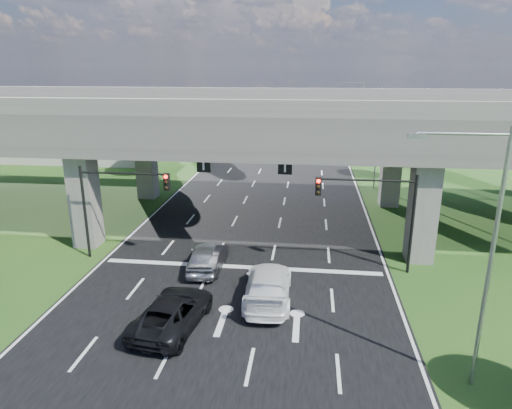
% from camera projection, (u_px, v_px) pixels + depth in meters
% --- Properties ---
extents(ground, '(160.00, 160.00, 0.00)m').
position_uv_depth(ground, '(231.00, 295.00, 24.65)').
color(ground, '#1C4416').
rests_on(ground, ground).
extents(road, '(18.00, 120.00, 0.03)m').
position_uv_depth(road, '(254.00, 231.00, 34.14)').
color(road, black).
rests_on(road, ground).
extents(overpass, '(80.00, 15.00, 10.00)m').
position_uv_depth(overpass, '(257.00, 121.00, 33.74)').
color(overpass, '#3E3B38').
rests_on(overpass, ground).
extents(warehouse, '(20.00, 10.00, 4.00)m').
position_uv_depth(warehouse, '(82.00, 143.00, 60.26)').
color(warehouse, '#9E9E99').
rests_on(warehouse, ground).
extents(signal_right, '(5.76, 0.54, 6.00)m').
position_uv_depth(signal_right, '(376.00, 205.00, 26.29)').
color(signal_right, black).
rests_on(signal_right, ground).
extents(signal_left, '(5.76, 0.54, 6.00)m').
position_uv_depth(signal_left, '(116.00, 196.00, 28.06)').
color(signal_left, black).
rests_on(signal_left, ground).
extents(streetlight_near, '(3.38, 0.25, 10.00)m').
position_uv_depth(streetlight_near, '(482.00, 243.00, 16.10)').
color(streetlight_near, gray).
rests_on(streetlight_near, ground).
extents(streetlight_far, '(3.38, 0.25, 10.00)m').
position_uv_depth(streetlight_far, '(374.00, 130.00, 44.59)').
color(streetlight_far, gray).
rests_on(streetlight_far, ground).
extents(streetlight_beyond, '(3.38, 0.25, 10.00)m').
position_uv_depth(streetlight_beyond, '(358.00, 113.00, 59.79)').
color(streetlight_beyond, gray).
rests_on(streetlight_beyond, ground).
extents(tree_left_near, '(4.50, 4.50, 7.80)m').
position_uv_depth(tree_left_near, '(145.00, 133.00, 49.52)').
color(tree_left_near, black).
rests_on(tree_left_near, ground).
extents(tree_left_mid, '(3.91, 3.90, 6.76)m').
position_uv_depth(tree_left_mid, '(144.00, 129.00, 57.65)').
color(tree_left_mid, black).
rests_on(tree_left_mid, ground).
extents(tree_left_far, '(4.80, 4.80, 8.32)m').
position_uv_depth(tree_left_far, '(191.00, 115.00, 64.51)').
color(tree_left_far, black).
rests_on(tree_left_far, ground).
extents(tree_right_near, '(4.20, 4.20, 7.28)m').
position_uv_depth(tree_right_near, '(396.00, 138.00, 48.45)').
color(tree_right_near, black).
rests_on(tree_right_near, ground).
extents(tree_right_mid, '(3.91, 3.90, 6.76)m').
position_uv_depth(tree_right_mid, '(410.00, 131.00, 55.80)').
color(tree_right_mid, black).
rests_on(tree_right_mid, ground).
extents(tree_right_far, '(4.50, 4.50, 7.80)m').
position_uv_depth(tree_right_far, '(369.00, 118.00, 63.67)').
color(tree_right_far, black).
rests_on(tree_right_far, ground).
extents(car_silver, '(2.23, 4.79, 1.59)m').
position_uv_depth(car_silver, '(205.00, 257.00, 27.50)').
color(car_silver, '#B2B5BA').
rests_on(car_silver, road).
extents(car_dark, '(1.51, 4.25, 1.39)m').
position_uv_depth(car_dark, '(210.00, 258.00, 27.49)').
color(car_dark, black).
rests_on(car_dark, road).
extents(car_white, '(2.59, 5.94, 1.70)m').
position_uv_depth(car_white, '(268.00, 285.00, 23.81)').
color(car_white, white).
rests_on(car_white, road).
extents(car_trailing, '(3.27, 5.81, 1.53)m').
position_uv_depth(car_trailing, '(173.00, 312.00, 21.38)').
color(car_trailing, black).
rests_on(car_trailing, road).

